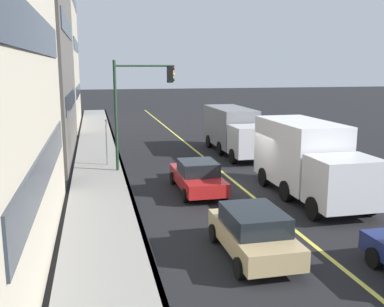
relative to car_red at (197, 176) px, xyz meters
The scene contains 10 objects.
ground 2.38m from the car_red, 82.42° to the right, with size 200.00×200.00×0.00m, color black.
sidewalk_slab 4.47m from the car_red, 86.13° to the left, with size 80.00×2.79×0.15m, color gray.
curb_edge 3.18m from the car_red, 84.49° to the left, with size 80.00×0.16×0.15m, color slate.
lane_stripe_center 2.38m from the car_red, 82.42° to the right, with size 80.00×0.16×0.01m, color #D8CC4C.
car_red is the anchor object (origin of this frame).
car_tan 7.27m from the car_red, behind, with size 4.00×1.93×1.50m.
truck_white 5.02m from the car_red, 111.40° to the right, with size 7.28×2.63×3.31m.
truck_gray 9.79m from the car_red, 28.02° to the right, with size 8.17×2.46×2.99m.
traffic_light_mast 6.12m from the car_red, 25.99° to the left, with size 0.28×3.32×6.08m.
street_sign_post 7.36m from the car_red, 32.48° to the left, with size 0.60×0.08×2.77m.
Camera 1 is at (-19.42, 6.81, 5.69)m, focal length 40.86 mm.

